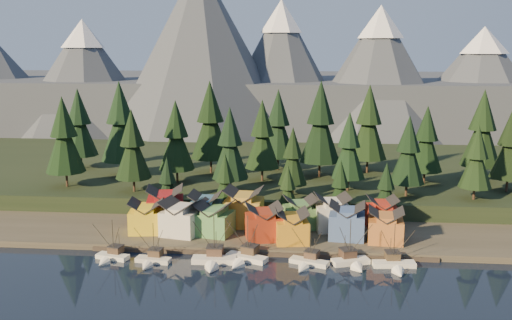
# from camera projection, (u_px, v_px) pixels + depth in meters

# --- Properties ---
(ground) EXTENTS (500.00, 500.00, 0.00)m
(ground) POSITION_uv_depth(u_px,v_px,m) (255.00, 282.00, 116.61)
(ground) COLOR black
(ground) RESTS_ON ground
(shore_strip) EXTENTS (400.00, 50.00, 1.50)m
(shore_strip) POSITION_uv_depth(u_px,v_px,m) (269.00, 221.00, 155.53)
(shore_strip) COLOR #3B362B
(shore_strip) RESTS_ON ground
(hillside) EXTENTS (420.00, 100.00, 6.00)m
(hillside) POSITION_uv_depth(u_px,v_px,m) (279.00, 173.00, 203.94)
(hillside) COLOR black
(hillside) RESTS_ON ground
(dock) EXTENTS (80.00, 4.00, 1.00)m
(dock) POSITION_uv_depth(u_px,v_px,m) (262.00, 252.00, 132.63)
(dock) COLOR #443930
(dock) RESTS_ON ground
(mountain_ridge) EXTENTS (560.00, 190.00, 90.00)m
(mountain_ridge) POSITION_uv_depth(u_px,v_px,m) (284.00, 86.00, 320.57)
(mountain_ridge) COLOR #4F5766
(mountain_ridge) RESTS_ON ground
(boat_0) EXTENTS (8.08, 8.63, 10.13)m
(boat_0) POSITION_uv_depth(u_px,v_px,m) (110.00, 251.00, 128.34)
(boat_0) COLOR white
(boat_0) RESTS_ON ground
(boat_1) EXTENTS (8.36, 8.89, 9.97)m
(boat_1) POSITION_uv_depth(u_px,v_px,m) (151.00, 255.00, 126.32)
(boat_1) COLOR beige
(boat_1) RESTS_ON ground
(boat_2) EXTENTS (10.10, 10.95, 12.26)m
(boat_2) POSITION_uv_depth(u_px,v_px,m) (213.00, 254.00, 125.69)
(boat_2) COLOR silver
(boat_2) RESTS_ON ground
(boat_3) EXTENTS (10.19, 10.69, 11.50)m
(boat_3) POSITION_uv_depth(u_px,v_px,m) (244.00, 253.00, 127.23)
(boat_3) COLOR white
(boat_3) RESTS_ON ground
(boat_4) EXTENTS (9.26, 9.66, 10.06)m
(boat_4) POSITION_uv_depth(u_px,v_px,m) (308.00, 258.00, 125.06)
(boat_4) COLOR silver
(boat_4) RESTS_ON ground
(boat_5) EXTENTS (9.03, 9.64, 11.31)m
(boat_5) POSITION_uv_depth(u_px,v_px,m) (352.00, 255.00, 125.16)
(boat_5) COLOR white
(boat_5) RESTS_ON ground
(boat_6) EXTENTS (9.70, 10.42, 10.69)m
(boat_6) POSITION_uv_depth(u_px,v_px,m) (395.00, 260.00, 123.57)
(boat_6) COLOR white
(boat_6) RESTS_ON ground
(house_front_0) EXTENTS (9.21, 8.82, 8.26)m
(house_front_0) POSITION_uv_depth(u_px,v_px,m) (146.00, 215.00, 142.94)
(house_front_0) COLOR gold
(house_front_0) RESTS_ON shore_strip
(house_front_1) EXTENTS (10.10, 9.84, 8.85)m
(house_front_1) POSITION_uv_depth(u_px,v_px,m) (180.00, 217.00, 140.79)
(house_front_1) COLOR beige
(house_front_1) RESTS_ON shore_strip
(house_front_2) EXTENTS (10.08, 10.13, 8.23)m
(house_front_2) POSITION_uv_depth(u_px,v_px,m) (215.00, 217.00, 141.16)
(house_front_2) COLOR #4E884A
(house_front_2) RESTS_ON shore_strip
(house_front_3) EXTENTS (10.00, 9.70, 8.55)m
(house_front_3) POSITION_uv_depth(u_px,v_px,m) (264.00, 221.00, 137.65)
(house_front_3) COLOR maroon
(house_front_3) RESTS_ON shore_strip
(house_front_4) EXTENTS (8.72, 9.23, 7.80)m
(house_front_4) POSITION_uv_depth(u_px,v_px,m) (292.00, 225.00, 135.69)
(house_front_4) COLOR #C3841B
(house_front_4) RESTS_ON shore_strip
(house_front_5) EXTENTS (9.16, 8.48, 8.85)m
(house_front_5) POSITION_uv_depth(u_px,v_px,m) (347.00, 220.00, 138.01)
(house_front_5) COLOR #3C568E
(house_front_5) RESTS_ON shore_strip
(house_front_6) EXTENTS (8.79, 8.38, 8.13)m
(house_front_6) POSITION_uv_depth(u_px,v_px,m) (386.00, 225.00, 135.54)
(house_front_6) COLOR #AD642C
(house_front_6) RESTS_ON shore_strip
(house_back_0) EXTENTS (10.67, 10.38, 9.98)m
(house_back_0) POSITION_uv_depth(u_px,v_px,m) (165.00, 205.00, 149.17)
(house_back_0) COLOR maroon
(house_back_0) RESTS_ON shore_strip
(house_back_1) EXTENTS (8.08, 8.18, 9.00)m
(house_back_1) POSITION_uv_depth(u_px,v_px,m) (206.00, 209.00, 147.32)
(house_back_1) COLOR #315775
(house_back_1) RESTS_ON shore_strip
(house_back_2) EXTENTS (10.06, 9.34, 10.05)m
(house_back_2) POSITION_uv_depth(u_px,v_px,m) (244.00, 206.00, 148.00)
(house_back_2) COLOR #B2892D
(house_back_2) RESTS_ON shore_strip
(house_back_3) EXTENTS (9.55, 8.89, 8.22)m
(house_back_3) POSITION_uv_depth(u_px,v_px,m) (300.00, 212.00, 146.21)
(house_back_3) COLOR #497740
(house_back_3) RESTS_ON shore_strip
(house_back_4) EXTENTS (9.58, 9.31, 9.11)m
(house_back_4) POSITION_uv_depth(u_px,v_px,m) (332.00, 211.00, 144.63)
(house_back_4) COLOR beige
(house_back_4) RESTS_ON shore_strip
(house_back_5) EXTENTS (7.95, 8.03, 8.22)m
(house_back_5) POSITION_uv_depth(u_px,v_px,m) (382.00, 212.00, 145.78)
(house_back_5) COLOR maroon
(house_back_5) RESTS_ON shore_strip
(tree_hill_0) EXTENTS (11.70, 11.70, 27.27)m
(tree_hill_0) POSITION_uv_depth(u_px,v_px,m) (64.00, 138.00, 169.01)
(tree_hill_0) COLOR #332319
(tree_hill_0) RESTS_ON hillside
(tree_hill_1) EXTENTS (13.26, 13.26, 30.88)m
(tree_hill_1) POSITION_uv_depth(u_px,v_px,m) (121.00, 124.00, 183.16)
(tree_hill_1) COLOR #332319
(tree_hill_1) RESTS_ON hillside
(tree_hill_2) EXTENTS (10.37, 10.37, 24.16)m
(tree_hill_2) POSITION_uv_depth(u_px,v_px,m) (132.00, 147.00, 163.43)
(tree_hill_2) COLOR #332319
(tree_hill_2) RESTS_ON hillside
(tree_hill_3) EXTENTS (11.03, 11.03, 25.69)m
(tree_hill_3) POSITION_uv_depth(u_px,v_px,m) (176.00, 138.00, 174.07)
(tree_hill_3) COLOR #332319
(tree_hill_3) RESTS_ON hillside
(tree_hill_4) EXTENTS (13.19, 13.19, 30.73)m
(tree_hill_4) POSITION_uv_depth(u_px,v_px,m) (210.00, 123.00, 187.46)
(tree_hill_4) COLOR #332319
(tree_hill_4) RESTS_ON hillside
(tree_hill_5) EXTENTS (10.65, 10.65, 24.81)m
(tree_hill_5) POSITION_uv_depth(u_px,v_px,m) (230.00, 146.00, 162.75)
(tree_hill_5) COLOR #332319
(tree_hill_5) RESTS_ON hillside
(tree_hill_6) EXTENTS (10.99, 10.99, 25.60)m
(tree_hill_6) POSITION_uv_depth(u_px,v_px,m) (262.00, 137.00, 176.59)
(tree_hill_6) COLOR #332319
(tree_hill_6) RESTS_ON hillside
(tree_hill_7) EXTENTS (8.39, 8.39, 19.54)m
(tree_hill_7) POSITION_uv_depth(u_px,v_px,m) (293.00, 158.00, 159.71)
(tree_hill_7) COLOR #332319
(tree_hill_7) RESTS_ON hillside
(tree_hill_8) EXTENTS (13.38, 13.38, 31.16)m
(tree_hill_8) POSITION_uv_depth(u_px,v_px,m) (320.00, 125.00, 181.19)
(tree_hill_8) COLOR #332319
(tree_hill_8) RESTS_ON hillside
(tree_hill_9) EXTENTS (9.97, 9.97, 23.22)m
(tree_hill_9) POSITION_uv_depth(u_px,v_px,m) (349.00, 148.00, 164.70)
(tree_hill_9) COLOR #332319
(tree_hill_9) RESTS_ON hillside
(tree_hill_10) EXTENTS (12.66, 12.66, 29.48)m
(tree_hill_10) POSITION_uv_depth(u_px,v_px,m) (369.00, 125.00, 187.72)
(tree_hill_10) COLOR #332319
(tree_hill_10) RESTS_ON hillside
(tree_hill_11) EXTENTS (9.83, 9.83, 22.89)m
(tree_hill_11) POSITION_uv_depth(u_px,v_px,m) (408.00, 152.00, 158.39)
(tree_hill_11) COLOR #332319
(tree_hill_11) RESTS_ON hillside
(tree_hill_12) EXTENTS (10.36, 10.36, 24.13)m
(tree_hill_12) POSITION_uv_depth(u_px,v_px,m) (426.00, 141.00, 173.15)
(tree_hill_12) COLOR #332319
(tree_hill_12) RESTS_ON hillside
(tree_hill_13) EXTENTS (8.92, 8.92, 20.77)m
(tree_hill_13) POSITION_uv_depth(u_px,v_px,m) (477.00, 159.00, 155.01)
(tree_hill_13) COLOR #332319
(tree_hill_13) RESTS_ON hillside
(tree_hill_14) EXTENTS (12.31, 12.31, 28.68)m
(tree_hill_14) POSITION_uv_depth(u_px,v_px,m) (482.00, 131.00, 176.88)
(tree_hill_14) COLOR #332319
(tree_hill_14) RESTS_ON hillside
(tree_hill_15) EXTENTS (11.85, 11.85, 27.60)m
(tree_hill_15) POSITION_uv_depth(u_px,v_px,m) (278.00, 126.00, 192.62)
(tree_hill_15) COLOR #332319
(tree_hill_15) RESTS_ON hillside
(tree_hill_16) EXTENTS (11.91, 11.91, 27.74)m
(tree_hill_16) POSITION_uv_depth(u_px,v_px,m) (79.00, 125.00, 194.91)
(tree_hill_16) COLOR #332319
(tree_hill_16) RESTS_ON hillside
(tree_hill_17) EXTENTS (10.47, 10.47, 24.40)m
(tree_hill_17) POSITION_uv_depth(u_px,v_px,m) (510.00, 146.00, 163.30)
(tree_hill_17) COLOR #332319
(tree_hill_17) RESTS_ON hillside
(tree_shore_0) EXTENTS (7.11, 7.11, 16.57)m
(tree_shore_0) POSITION_uv_depth(u_px,v_px,m) (168.00, 184.00, 156.19)
(tree_shore_0) COLOR #332319
(tree_shore_0) RESTS_ON shore_strip
(tree_shore_1) EXTENTS (7.63, 7.63, 17.78)m
(tree_shore_1) POSITION_uv_depth(u_px,v_px,m) (225.00, 182.00, 154.60)
(tree_shore_1) COLOR #332319
(tree_shore_1) RESTS_ON shore_strip
(tree_shore_2) EXTENTS (6.35, 6.35, 14.80)m
(tree_shore_2) POSITION_uv_depth(u_px,v_px,m) (288.00, 190.00, 153.36)
(tree_shore_2) COLOR #332319
(tree_shore_2) RESTS_ON shore_strip
(tree_shore_3) EXTENTS (7.09, 7.09, 16.52)m
(tree_shore_3) POSITION_uv_depth(u_px,v_px,m) (340.00, 187.00, 151.90)
(tree_shore_3) COLOR #332319
(tree_shore_3) RESTS_ON shore_strip
(tree_shore_4) EXTENTS (6.89, 6.89, 16.05)m
(tree_shore_4) POSITION_uv_depth(u_px,v_px,m) (386.00, 189.00, 150.86)
(tree_shore_4) COLOR #332319
(tree_shore_4) RESTS_ON shore_strip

